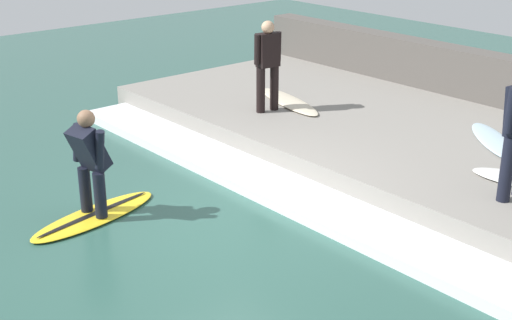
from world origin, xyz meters
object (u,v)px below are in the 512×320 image
(surfboard_riding, at_px, (95,216))
(surfboard_spare, at_px, (494,141))
(surfer_riding, at_px, (90,158))
(surfboard_waiting_near, at_px, (289,101))
(surfer_waiting_near, at_px, (268,61))

(surfboard_riding, xyz_separation_m, surfboard_spare, (5.59, -2.43, 0.43))
(surfer_riding, bearing_deg, surfboard_riding, -135.00)
(surfer_riding, height_order, surfboard_spare, surfer_riding)
(surfboard_riding, bearing_deg, surfboard_waiting_near, 14.56)
(surfboard_riding, relative_size, surfboard_spare, 1.25)
(surfer_riding, bearing_deg, surfer_waiting_near, 15.21)
(surfer_riding, relative_size, surfer_waiting_near, 0.91)
(surfboard_riding, distance_m, surfer_waiting_near, 4.37)
(surfboard_waiting_near, bearing_deg, surfboard_spare, -75.54)
(surfer_waiting_near, height_order, surfboard_spare, surfer_waiting_near)
(surfboard_riding, height_order, surfboard_spare, surfboard_spare)
(surfboard_riding, height_order, surfer_waiting_near, surfer_waiting_near)
(surfer_riding, distance_m, surfboard_waiting_near, 4.82)
(surfboard_spare, bearing_deg, surfer_waiting_near, 113.82)
(surfer_riding, xyz_separation_m, surfboard_waiting_near, (4.65, 1.21, -0.40))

